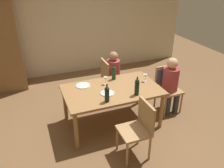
{
  "coord_description": "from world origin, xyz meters",
  "views": [
    {
      "loc": [
        -1.32,
        -3.35,
        2.68
      ],
      "look_at": [
        0.0,
        0.0,
        0.84
      ],
      "focal_mm": 36.82,
      "sensor_mm": 36.0,
      "label": 1
    }
  ],
  "objects_px": {
    "wine_bottle_dark_red": "(114,72)",
    "dinner_plate_guest_left": "(107,93)",
    "wine_bottle_short_olive": "(107,94)",
    "wine_glass_centre": "(106,79)",
    "person_woman_host": "(171,82)",
    "wine_bottle_tall_green": "(137,87)",
    "person_man_bearded": "(114,72)",
    "chair_near": "(139,126)",
    "wine_glass_near_left": "(145,76)",
    "dinner_plate_host": "(83,85)",
    "chair_far_right": "(110,77)",
    "chair_right_end": "(166,82)",
    "dining_table": "(112,93)"
  },
  "relations": [
    {
      "from": "chair_right_end",
      "to": "dinner_plate_guest_left",
      "type": "height_order",
      "value": "chair_right_end"
    },
    {
      "from": "chair_right_end",
      "to": "person_woman_host",
      "type": "height_order",
      "value": "person_woman_host"
    },
    {
      "from": "dining_table",
      "to": "dinner_plate_guest_left",
      "type": "xyz_separation_m",
      "value": [
        -0.13,
        -0.12,
        0.09
      ]
    },
    {
      "from": "person_man_bearded",
      "to": "wine_bottle_short_olive",
      "type": "height_order",
      "value": "person_man_bearded"
    },
    {
      "from": "dining_table",
      "to": "wine_glass_centre",
      "type": "distance_m",
      "value": 0.29
    },
    {
      "from": "chair_near",
      "to": "wine_bottle_dark_red",
      "type": "relative_size",
      "value": 2.94
    },
    {
      "from": "wine_bottle_dark_red",
      "to": "wine_bottle_short_olive",
      "type": "distance_m",
      "value": 0.83
    },
    {
      "from": "wine_glass_centre",
      "to": "chair_right_end",
      "type": "bearing_deg",
      "value": -4.38
    },
    {
      "from": "person_woman_host",
      "to": "dinner_plate_host",
      "type": "height_order",
      "value": "person_woman_host"
    },
    {
      "from": "chair_far_right",
      "to": "chair_near",
      "type": "xyz_separation_m",
      "value": [
        -0.21,
        -1.79,
        0.0
      ]
    },
    {
      "from": "chair_right_end",
      "to": "wine_glass_near_left",
      "type": "distance_m",
      "value": 0.6
    },
    {
      "from": "chair_right_end",
      "to": "person_man_bearded",
      "type": "bearing_deg",
      "value": -43.04
    },
    {
      "from": "chair_near",
      "to": "wine_bottle_tall_green",
      "type": "relative_size",
      "value": 2.77
    },
    {
      "from": "wine_bottle_dark_red",
      "to": "chair_near",
      "type": "bearing_deg",
      "value": -94.15
    },
    {
      "from": "wine_glass_centre",
      "to": "person_woman_host",
      "type": "bearing_deg",
      "value": -10.97
    },
    {
      "from": "chair_far_right",
      "to": "wine_glass_near_left",
      "type": "xyz_separation_m",
      "value": [
        0.4,
        -0.84,
        0.31
      ]
    },
    {
      "from": "chair_right_end",
      "to": "chair_near",
      "type": "height_order",
      "value": "same"
    },
    {
      "from": "chair_near",
      "to": "person_man_bearded",
      "type": "relative_size",
      "value": 0.84
    },
    {
      "from": "dining_table",
      "to": "wine_bottle_tall_green",
      "type": "relative_size",
      "value": 5.17
    },
    {
      "from": "chair_right_end",
      "to": "person_woman_host",
      "type": "relative_size",
      "value": 0.8
    },
    {
      "from": "wine_bottle_dark_red",
      "to": "dinner_plate_host",
      "type": "xyz_separation_m",
      "value": [
        -0.63,
        -0.05,
        -0.14
      ]
    },
    {
      "from": "dinner_plate_host",
      "to": "chair_right_end",
      "type": "bearing_deg",
      "value": -6.23
    },
    {
      "from": "wine_bottle_dark_red",
      "to": "dinner_plate_guest_left",
      "type": "bearing_deg",
      "value": -122.9
    },
    {
      "from": "dining_table",
      "to": "chair_near",
      "type": "xyz_separation_m",
      "value": [
        0.09,
        -0.89,
        -0.12
      ]
    },
    {
      "from": "wine_bottle_short_olive",
      "to": "dinner_plate_host",
      "type": "height_order",
      "value": "wine_bottle_short_olive"
    },
    {
      "from": "chair_far_right",
      "to": "chair_near",
      "type": "bearing_deg",
      "value": -6.73
    },
    {
      "from": "wine_bottle_dark_red",
      "to": "wine_glass_centre",
      "type": "bearing_deg",
      "value": -147.21
    },
    {
      "from": "wine_bottle_short_olive",
      "to": "wine_glass_centre",
      "type": "bearing_deg",
      "value": 72.04
    },
    {
      "from": "chair_far_right",
      "to": "person_woman_host",
      "type": "xyz_separation_m",
      "value": [
        0.94,
        -0.92,
        0.13
      ]
    },
    {
      "from": "wine_glass_near_left",
      "to": "wine_glass_centre",
      "type": "relative_size",
      "value": 1.0
    },
    {
      "from": "person_woman_host",
      "to": "wine_bottle_tall_green",
      "type": "distance_m",
      "value": 1.0
    },
    {
      "from": "chair_far_right",
      "to": "person_man_bearded",
      "type": "bearing_deg",
      "value": 90.0
    },
    {
      "from": "dining_table",
      "to": "wine_glass_near_left",
      "type": "bearing_deg",
      "value": 4.76
    },
    {
      "from": "wine_glass_near_left",
      "to": "dinner_plate_guest_left",
      "type": "xyz_separation_m",
      "value": [
        -0.83,
        -0.18,
        -0.1
      ]
    },
    {
      "from": "wine_bottle_short_olive",
      "to": "wine_glass_centre",
      "type": "height_order",
      "value": "wine_bottle_short_olive"
    },
    {
      "from": "chair_near",
      "to": "person_woman_host",
      "type": "distance_m",
      "value": 1.45
    },
    {
      "from": "chair_right_end",
      "to": "dining_table",
      "type": "bearing_deg",
      "value": 5.71
    },
    {
      "from": "dinner_plate_guest_left",
      "to": "dinner_plate_host",
      "type": "bearing_deg",
      "value": 126.41
    },
    {
      "from": "dining_table",
      "to": "wine_bottle_short_olive",
      "type": "relative_size",
      "value": 5.44
    },
    {
      "from": "chair_near",
      "to": "person_man_bearded",
      "type": "xyz_separation_m",
      "value": [
        0.32,
        1.79,
        0.1
      ]
    },
    {
      "from": "dinner_plate_guest_left",
      "to": "chair_near",
      "type": "bearing_deg",
      "value": -74.12
    },
    {
      "from": "wine_bottle_tall_green",
      "to": "wine_bottle_short_olive",
      "type": "bearing_deg",
      "value": -177.65
    },
    {
      "from": "wine_bottle_short_olive",
      "to": "wine_glass_near_left",
      "type": "bearing_deg",
      "value": 24.48
    },
    {
      "from": "person_woman_host",
      "to": "wine_bottle_dark_red",
      "type": "distance_m",
      "value": 1.15
    },
    {
      "from": "person_woman_host",
      "to": "dinner_plate_guest_left",
      "type": "xyz_separation_m",
      "value": [
        -1.37,
        -0.09,
        0.08
      ]
    },
    {
      "from": "person_woman_host",
      "to": "wine_bottle_tall_green",
      "type": "bearing_deg",
      "value": 18.9
    },
    {
      "from": "wine_bottle_tall_green",
      "to": "wine_bottle_short_olive",
      "type": "distance_m",
      "value": 0.54
    },
    {
      "from": "chair_near",
      "to": "wine_glass_centre",
      "type": "xyz_separation_m",
      "value": [
        -0.13,
        1.12,
        0.31
      ]
    },
    {
      "from": "wine_bottle_dark_red",
      "to": "dining_table",
      "type": "bearing_deg",
      "value": -116.23
    },
    {
      "from": "person_man_bearded",
      "to": "wine_bottle_dark_red",
      "type": "height_order",
      "value": "person_man_bearded"
    }
  ]
}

